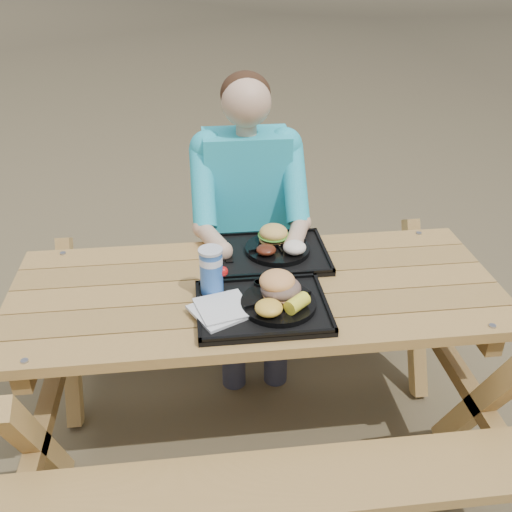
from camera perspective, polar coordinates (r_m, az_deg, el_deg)
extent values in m
plane|color=#999999|center=(2.59, 0.00, -17.16)|extent=(60.00, 60.00, 0.00)
cube|color=black|center=(1.97, 0.63, -5.27)|extent=(0.45, 0.35, 0.02)
cube|color=black|center=(2.28, 1.45, 0.11)|extent=(0.45, 0.35, 0.02)
cylinder|color=black|center=(1.96, 2.25, -4.76)|extent=(0.26, 0.26, 0.02)
cylinder|color=black|center=(2.29, 2.17, 0.71)|extent=(0.26, 0.26, 0.02)
cube|color=silver|center=(1.93, -3.59, -5.42)|extent=(0.23, 0.23, 0.02)
cylinder|color=#164DA8|center=(2.00, -4.48, -1.62)|extent=(0.08, 0.08, 0.16)
cylinder|color=black|center=(2.05, 0.36, -2.88)|extent=(0.04, 0.04, 0.03)
cylinder|color=yellow|center=(2.07, 2.06, -2.51)|extent=(0.06, 0.06, 0.03)
ellipsoid|color=yellow|center=(1.88, 1.29, -5.20)|extent=(0.09, 0.09, 0.05)
cube|color=black|center=(2.28, -2.84, 0.40)|extent=(0.03, 0.17, 0.01)
ellipsoid|color=#501E10|center=(2.22, 1.02, 0.62)|extent=(0.08, 0.08, 0.04)
ellipsoid|color=white|center=(2.23, 3.88, 0.86)|extent=(0.09, 0.09, 0.05)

